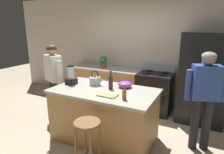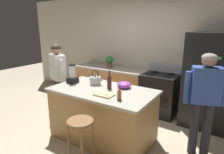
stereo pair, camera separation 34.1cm
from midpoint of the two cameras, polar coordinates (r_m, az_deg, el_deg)
ground_plane at (r=3.68m, az=-5.00°, el=-17.38°), size 14.00×14.00×0.00m
back_wall at (r=4.91m, az=6.81°, el=7.66°), size 8.00×0.10×2.70m
kitchen_island at (r=3.45m, az=-5.17°, el=-10.94°), size 1.76×0.99×0.91m
back_counter_run at (r=5.08m, az=-3.59°, el=-2.35°), size 2.00×0.64×0.91m
refrigerator at (r=4.26m, az=23.07°, el=-0.47°), size 0.90×0.73×1.84m
stove_range at (r=4.57m, az=10.28°, el=-4.43°), size 0.76×0.65×1.09m
person_by_island_left at (r=4.20m, az=-18.92°, el=0.31°), size 0.58×0.35×1.58m
person_by_sink_right at (r=3.22m, az=22.77°, el=-4.27°), size 0.58×0.34×1.59m
bar_stool at (r=2.79m, az=-10.79°, el=-15.80°), size 0.36×0.36×0.71m
potted_plant at (r=4.97m, az=-4.48°, el=4.72°), size 0.20×0.20×0.30m
blender_appliance at (r=3.66m, az=-14.53°, el=0.21°), size 0.17×0.17×0.35m
bottle_wine at (r=3.28m, az=-3.37°, el=-1.61°), size 0.08×0.08×0.32m
bottle_cooking_sauce at (r=2.82m, az=0.16°, el=-5.21°), size 0.06×0.06×0.22m
mixing_bowl at (r=3.37m, az=0.93°, el=-2.23°), size 0.24×0.24×0.11m
tea_kettle at (r=3.54m, az=-7.72°, el=-1.12°), size 0.28×0.20×0.27m
cutting_board at (r=3.01m, az=-4.53°, el=-5.30°), size 0.30×0.20×0.02m
chef_knife at (r=3.00m, az=-4.21°, el=-5.12°), size 0.21×0.13×0.01m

